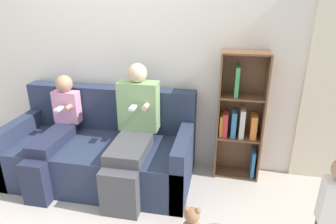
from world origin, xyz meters
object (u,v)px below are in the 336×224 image
child_seated (54,134)px  bookshelf (240,118)px  couch (102,151)px  toddler_standing (336,205)px  adult_seated (132,131)px

child_seated → bookshelf: 1.91m
couch → toddler_standing: size_ratio=2.30×
bookshelf → adult_seated: bearing=-155.9°
child_seated → bookshelf: bookshelf is taller
child_seated → toddler_standing: child_seated is taller
couch → bookshelf: bearing=13.5°
couch → toddler_standing: 2.19m
adult_seated → child_seated: adult_seated is taller
adult_seated → child_seated: size_ratio=1.16×
bookshelf → toddler_standing: bearing=-55.8°
adult_seated → toddler_standing: (1.70, -0.54, -0.19)m
adult_seated → toddler_standing: size_ratio=1.50×
toddler_standing → bookshelf: 1.23m
couch → adult_seated: size_ratio=1.53×
adult_seated → child_seated: 0.83m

